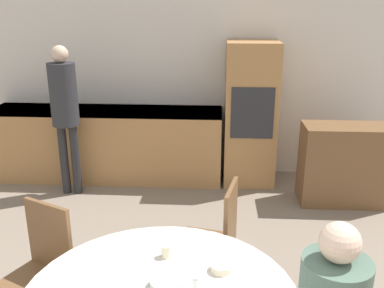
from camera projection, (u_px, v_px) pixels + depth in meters
wall_back at (205, 74)px, 5.40m from camera, size 6.99×0.05×2.60m
kitchen_counter at (108, 143)px, 5.41m from camera, size 2.86×0.60×0.90m
oven_unit at (250, 114)px, 5.19m from camera, size 0.61×0.59×1.73m
sideboard at (344, 165)px, 4.75m from camera, size 0.95×0.45×0.90m
chair_far_left at (42, 266)px, 2.81m from camera, size 0.53×0.53×0.94m
chair_far_right at (218, 236)px, 3.16m from camera, size 0.48×0.48×0.94m
person_standing at (64, 104)px, 4.77m from camera, size 0.30×0.30×1.73m
cup at (166, 251)px, 2.55m from camera, size 0.06×0.06×0.08m
bowl_centre at (167, 283)px, 2.28m from camera, size 0.19×0.19×0.05m
bowl_far at (221, 268)px, 2.42m from camera, size 0.12×0.12×0.04m
salt_shaker at (196, 284)px, 2.25m from camera, size 0.03×0.03×0.09m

